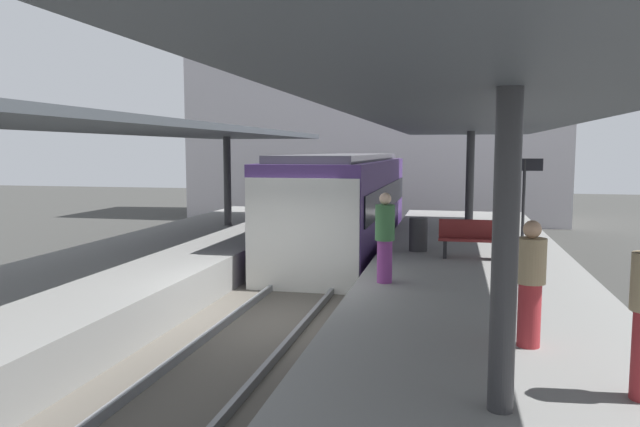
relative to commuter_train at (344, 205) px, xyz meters
The scene contains 15 objects.
ground_plane 8.07m from the commuter_train, 90.00° to the right, with size 80.00×80.00×0.00m, color #383835.
platform_left 8.83m from the commuter_train, 115.75° to the right, with size 4.40×28.00×1.00m, color gray.
platform_right 8.83m from the commuter_train, 64.25° to the right, with size 4.40×28.00×1.00m, color gray.
track_ballast 8.04m from the commuter_train, 90.00° to the right, with size 3.20×28.00×0.20m, color #59544C.
rail_near_side 8.04m from the commuter_train, 95.22° to the right, with size 0.08×28.00×0.14m, color slate.
rail_far_side 8.04m from the commuter_train, 84.78° to the right, with size 0.08×28.00×0.14m, color slate.
commuter_train is the anchor object (origin of this frame).
canopy_left 7.82m from the commuter_train, 120.39° to the right, with size 4.18×21.00×3.02m.
canopy_right 7.85m from the commuter_train, 59.61° to the right, with size 4.18×21.00×3.14m.
platform_bench 5.95m from the commuter_train, 51.17° to the right, with size 1.40×0.41×0.86m.
platform_sign 5.57m from the commuter_train, 20.91° to the right, with size 0.90×0.08×2.21m.
litter_bin 4.67m from the commuter_train, 57.14° to the right, with size 0.44×0.44×0.80m, color #2D2D30.
passenger_near_bench 11.61m from the commuter_train, 68.38° to the right, with size 0.36×0.36×1.58m.
passenger_mid_platform 7.86m from the commuter_train, 74.31° to the right, with size 0.36×0.36×1.66m.
station_building_backdrop 12.71m from the commuter_train, 92.83° to the left, with size 18.00×6.00×11.00m, color #B7B2B7.
Camera 1 is at (3.33, -10.53, 3.42)m, focal length 33.68 mm.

